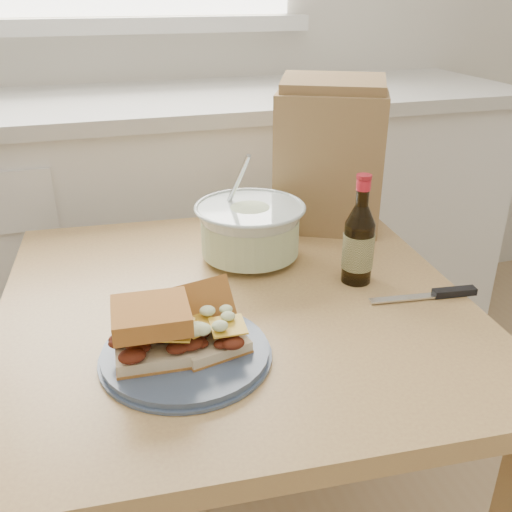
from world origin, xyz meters
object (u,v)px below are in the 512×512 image
object	(u,v)px
plate	(186,353)
beer_bottle	(359,243)
coleslaw_bowl	(250,233)
paper_bag	(329,162)
dining_table	(236,345)

from	to	relation	value
plate	beer_bottle	xyz separation A→B (m)	(0.37, 0.16, 0.07)
coleslaw_bowl	paper_bag	bearing A→B (deg)	28.67
coleslaw_bowl	paper_bag	world-z (taller)	paper_bag
beer_bottle	plate	bearing A→B (deg)	-136.49
dining_table	beer_bottle	bearing A→B (deg)	4.29
beer_bottle	paper_bag	world-z (taller)	paper_bag
plate	coleslaw_bowl	size ratio (longest dim) A/B	1.13
coleslaw_bowl	paper_bag	distance (m)	0.28
plate	beer_bottle	world-z (taller)	beer_bottle
dining_table	beer_bottle	distance (m)	0.31
dining_table	beer_bottle	xyz separation A→B (m)	(0.25, -0.00, 0.19)
dining_table	paper_bag	distance (m)	0.49
coleslaw_bowl	beer_bottle	distance (m)	0.23
dining_table	plate	size ratio (longest dim) A/B	3.52
beer_bottle	paper_bag	size ratio (longest dim) A/B	0.68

